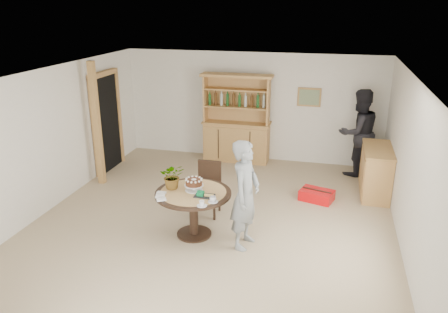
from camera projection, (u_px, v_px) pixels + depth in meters
ground at (211, 225)px, 7.37m from camera, size 7.00×7.00×0.00m
room_shell at (211, 125)px, 6.80m from camera, size 6.04×7.04×2.52m
doorway at (107, 121)px, 9.51m from camera, size 0.13×1.10×2.18m
pine_post at (97, 125)px, 8.68m from camera, size 0.12×0.12×2.50m
hutch at (237, 132)px, 10.17m from camera, size 1.62×0.54×2.04m
sideboard at (376, 171)px, 8.41m from camera, size 0.54×1.26×0.94m
dining_table at (193, 201)px, 6.86m from camera, size 1.20×1.20×0.76m
dining_chair at (208, 185)px, 7.64m from camera, size 0.42×0.42×0.95m
birthday_cake at (194, 183)px, 6.81m from camera, size 0.30×0.30×0.20m
flower_vase at (173, 176)px, 6.87m from camera, size 0.47×0.44×0.42m
gift_tray at (204, 195)px, 6.64m from camera, size 0.30×0.20×0.08m
coffee_cup_a at (213, 200)px, 6.45m from camera, size 0.15×0.15×0.09m
coffee_cup_b at (202, 204)px, 6.32m from camera, size 0.15×0.15×0.08m
napkins at (161, 196)px, 6.61m from camera, size 0.24×0.33×0.03m
teen_boy at (245, 195)px, 6.49m from camera, size 0.51×0.68×1.69m
adult_person at (358, 133)px, 9.24m from camera, size 1.15×1.09×1.87m
red_suitcase at (317, 195)px, 8.26m from camera, size 0.69×0.55×0.21m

